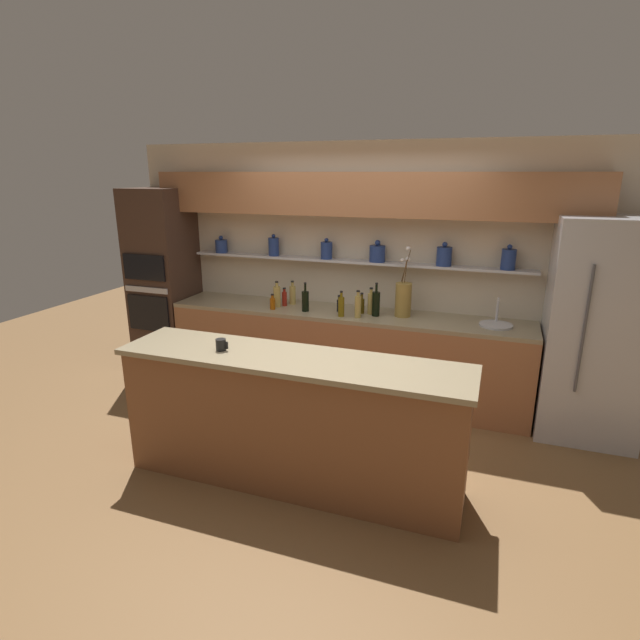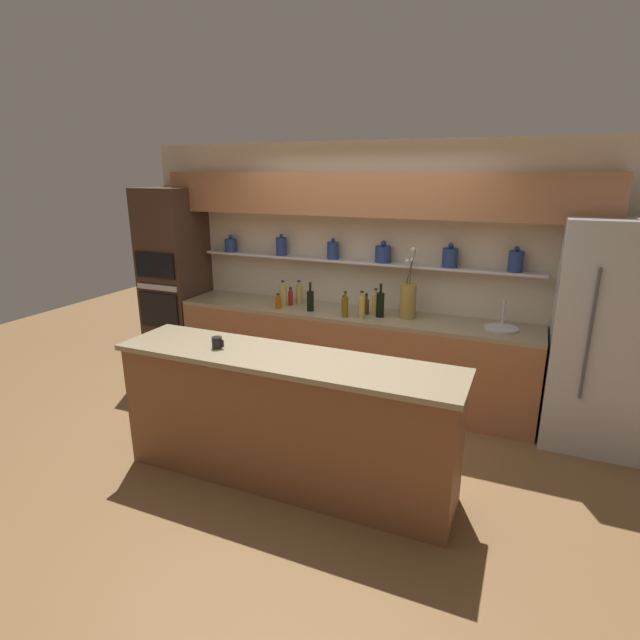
{
  "view_description": "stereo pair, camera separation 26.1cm",
  "coord_description": "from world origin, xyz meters",
  "px_view_note": "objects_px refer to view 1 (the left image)",
  "views": [
    {
      "loc": [
        1.33,
        -3.49,
        2.3
      ],
      "look_at": [
        -0.07,
        0.42,
        1.06
      ],
      "focal_mm": 28.0,
      "sensor_mm": 36.0,
      "label": 1
    },
    {
      "loc": [
        1.58,
        -3.39,
        2.3
      ],
      "look_at": [
        -0.07,
        0.42,
        1.06
      ],
      "focal_mm": 28.0,
      "sensor_mm": 36.0,
      "label": 2
    }
  ],
  "objects_px": {
    "bottle_wine_3": "(305,301)",
    "flower_vase": "(403,298)",
    "oven_tower": "(164,283)",
    "bottle_spirit_1": "(358,306)",
    "bottle_wine_0": "(376,303)",
    "bottle_spirit_5": "(371,303)",
    "bottle_sauce_9": "(273,303)",
    "bottle_sauce_6": "(284,298)",
    "bottle_oil_2": "(341,306)",
    "refrigerator": "(595,331)",
    "bottle_oil_7": "(362,305)",
    "sink_fixture": "(496,323)",
    "bottle_sauce_10": "(339,305)",
    "bottle_spirit_8": "(293,295)",
    "coffee_mug": "(221,345)",
    "bottle_spirit_4": "(277,296)"
  },
  "relations": [
    {
      "from": "bottle_wine_3",
      "to": "flower_vase",
      "type": "bearing_deg",
      "value": 8.91
    },
    {
      "from": "oven_tower",
      "to": "bottle_spirit_1",
      "type": "height_order",
      "value": "oven_tower"
    },
    {
      "from": "bottle_wine_0",
      "to": "bottle_spirit_5",
      "type": "distance_m",
      "value": 0.08
    },
    {
      "from": "oven_tower",
      "to": "bottle_sauce_9",
      "type": "height_order",
      "value": "oven_tower"
    },
    {
      "from": "bottle_sauce_6",
      "to": "bottle_sauce_9",
      "type": "height_order",
      "value": "bottle_sauce_6"
    },
    {
      "from": "bottle_spirit_1",
      "to": "bottle_oil_2",
      "type": "bearing_deg",
      "value": -172.54
    },
    {
      "from": "bottle_oil_2",
      "to": "bottle_sauce_6",
      "type": "xyz_separation_m",
      "value": [
        -0.69,
        0.19,
        -0.02
      ]
    },
    {
      "from": "refrigerator",
      "to": "bottle_oil_7",
      "type": "distance_m",
      "value": 2.11
    },
    {
      "from": "sink_fixture",
      "to": "bottle_sauce_10",
      "type": "distance_m",
      "value": 1.53
    },
    {
      "from": "flower_vase",
      "to": "bottle_spirit_5",
      "type": "xyz_separation_m",
      "value": [
        -0.32,
        -0.03,
        -0.07
      ]
    },
    {
      "from": "flower_vase",
      "to": "bottle_wine_3",
      "type": "height_order",
      "value": "flower_vase"
    },
    {
      "from": "bottle_wine_0",
      "to": "bottle_oil_7",
      "type": "height_order",
      "value": "bottle_wine_0"
    },
    {
      "from": "flower_vase",
      "to": "bottle_spirit_8",
      "type": "bearing_deg",
      "value": 176.98
    },
    {
      "from": "bottle_spirit_1",
      "to": "bottle_oil_7",
      "type": "height_order",
      "value": "bottle_spirit_1"
    },
    {
      "from": "bottle_spirit_5",
      "to": "bottle_sauce_10",
      "type": "bearing_deg",
      "value": -176.31
    },
    {
      "from": "flower_vase",
      "to": "bottle_sauce_6",
      "type": "distance_m",
      "value": 1.27
    },
    {
      "from": "bottle_sauce_6",
      "to": "coffee_mug",
      "type": "height_order",
      "value": "bottle_sauce_6"
    },
    {
      "from": "bottle_oil_2",
      "to": "bottle_wine_0",
      "type": "bearing_deg",
      "value": 22.99
    },
    {
      "from": "bottle_wine_0",
      "to": "bottle_spirit_4",
      "type": "relative_size",
      "value": 1.21
    },
    {
      "from": "bottle_wine_3",
      "to": "bottle_oil_2",
      "type": "bearing_deg",
      "value": -9.26
    },
    {
      "from": "bottle_sauce_10",
      "to": "coffee_mug",
      "type": "bearing_deg",
      "value": -103.33
    },
    {
      "from": "flower_vase",
      "to": "bottle_sauce_10",
      "type": "bearing_deg",
      "value": -175.24
    },
    {
      "from": "bottle_oil_2",
      "to": "bottle_spirit_5",
      "type": "height_order",
      "value": "bottle_spirit_5"
    },
    {
      "from": "oven_tower",
      "to": "bottle_oil_2",
      "type": "xyz_separation_m",
      "value": [
        2.21,
        -0.17,
        -0.04
      ]
    },
    {
      "from": "bottle_spirit_4",
      "to": "bottle_spirit_8",
      "type": "xyz_separation_m",
      "value": [
        0.11,
        0.16,
        -0.01
      ]
    },
    {
      "from": "oven_tower",
      "to": "bottle_oil_2",
      "type": "height_order",
      "value": "oven_tower"
    },
    {
      "from": "sink_fixture",
      "to": "bottle_sauce_6",
      "type": "bearing_deg",
      "value": 179.93
    },
    {
      "from": "refrigerator",
      "to": "bottle_wine_0",
      "type": "xyz_separation_m",
      "value": [
        -1.95,
        -0.0,
        0.07
      ]
    },
    {
      "from": "bottle_wine_0",
      "to": "bottle_spirit_8",
      "type": "distance_m",
      "value": 0.97
    },
    {
      "from": "refrigerator",
      "to": "flower_vase",
      "type": "height_order",
      "value": "refrigerator"
    },
    {
      "from": "sink_fixture",
      "to": "coffee_mug",
      "type": "bearing_deg",
      "value": -138.77
    },
    {
      "from": "bottle_spirit_1",
      "to": "bottle_spirit_4",
      "type": "bearing_deg",
      "value": 173.53
    },
    {
      "from": "bottle_spirit_5",
      "to": "bottle_sauce_10",
      "type": "relative_size",
      "value": 1.57
    },
    {
      "from": "bottle_spirit_4",
      "to": "coffee_mug",
      "type": "relative_size",
      "value": 2.87
    },
    {
      "from": "sink_fixture",
      "to": "bottle_spirit_5",
      "type": "bearing_deg",
      "value": 179.96
    },
    {
      "from": "bottle_oil_2",
      "to": "bottle_oil_7",
      "type": "distance_m",
      "value": 0.24
    },
    {
      "from": "refrigerator",
      "to": "bottle_sauce_10",
      "type": "distance_m",
      "value": 2.34
    },
    {
      "from": "oven_tower",
      "to": "bottle_spirit_5",
      "type": "relative_size",
      "value": 7.84
    },
    {
      "from": "refrigerator",
      "to": "bottle_sauce_9",
      "type": "xyz_separation_m",
      "value": [
        -3.02,
        -0.12,
        0.01
      ]
    },
    {
      "from": "bottle_wine_3",
      "to": "bottle_spirit_8",
      "type": "height_order",
      "value": "bottle_wine_3"
    },
    {
      "from": "bottle_spirit_5",
      "to": "bottle_wine_0",
      "type": "bearing_deg",
      "value": -38.6
    },
    {
      "from": "bottle_spirit_8",
      "to": "bottle_sauce_9",
      "type": "distance_m",
      "value": 0.3
    },
    {
      "from": "flower_vase",
      "to": "bottle_spirit_4",
      "type": "relative_size",
      "value": 2.48
    },
    {
      "from": "refrigerator",
      "to": "bottle_spirit_5",
      "type": "distance_m",
      "value": 2.02
    },
    {
      "from": "bottle_wine_0",
      "to": "bottle_sauce_10",
      "type": "bearing_deg",
      "value": 175.48
    },
    {
      "from": "oven_tower",
      "to": "bottle_spirit_5",
      "type": "height_order",
      "value": "oven_tower"
    },
    {
      "from": "sink_fixture",
      "to": "refrigerator",
      "type": "bearing_deg",
      "value": -3.42
    },
    {
      "from": "oven_tower",
      "to": "flower_vase",
      "type": "relative_size",
      "value": 3.09
    },
    {
      "from": "coffee_mug",
      "to": "bottle_spirit_1",
      "type": "bearing_deg",
      "value": 67.41
    },
    {
      "from": "bottle_sauce_9",
      "to": "bottle_spirit_8",
      "type": "bearing_deg",
      "value": 67.14
    }
  ]
}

